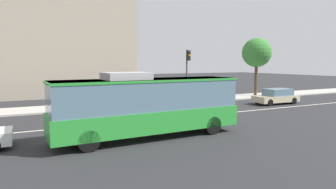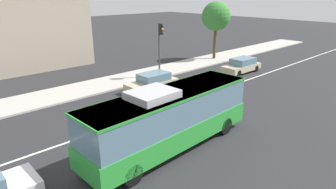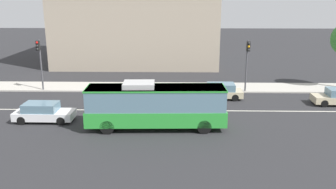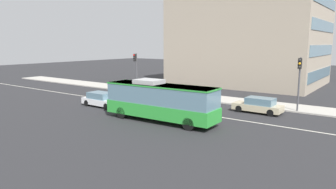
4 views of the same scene
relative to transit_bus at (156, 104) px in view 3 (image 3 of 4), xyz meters
The scene contains 9 objects.
ground_plane 4.63m from the transit_bus, 96.72° to the left, with size 160.00×160.00×0.00m, color #28282B.
sidewalk_kerb 12.16m from the transit_bus, 92.37° to the left, with size 80.00×3.86×0.14m, color #B2ADA3.
lane_centre_line 4.63m from the transit_bus, 96.72° to the left, with size 76.00×0.16×0.01m, color silver.
transit_bus is the anchor object (origin of this frame).
sedan_beige 9.77m from the transit_bus, 55.44° to the left, with size 4.51×1.84×1.46m.
sedan_white 8.88m from the transit_bus, behind, with size 4.51×1.85×1.46m.
traffic_light_near_corner 16.00m from the transit_bus, 139.37° to the left, with size 0.34×0.62×5.20m.
traffic_light_mid_block 13.41m from the transit_bus, 50.63° to the left, with size 0.34×0.62×5.20m.
office_block_background 29.58m from the transit_bus, 97.75° to the left, with size 21.84×17.65×13.60m.
Camera 3 is at (1.94, -29.08, 9.37)m, focal length 38.64 mm.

